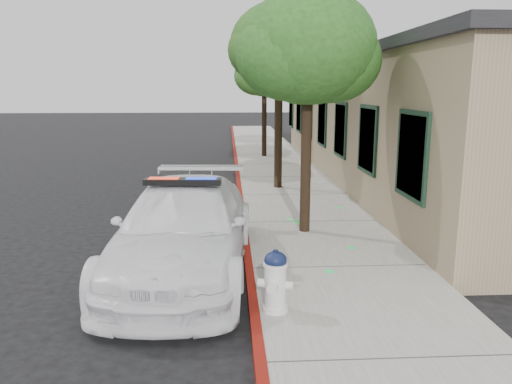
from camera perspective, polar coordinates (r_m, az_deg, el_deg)
The scene contains 9 objects.
ground at distance 8.68m, azimuth -1.19°, elevation -9.70°, with size 120.00×120.00×0.00m, color black.
sidewalk at distance 11.65m, azimuth 6.18°, elevation -3.72°, with size 3.20×60.00×0.15m, color gray.
red_curb at distance 11.50m, azimuth -1.43°, elevation -3.83°, with size 0.14×60.00×0.16m, color maroon.
clapboard_building at distance 18.47m, azimuth 19.13°, elevation 7.91°, with size 7.30×20.89×4.24m.
police_car at distance 8.72m, azimuth -8.27°, elevation -4.23°, with size 2.57×5.55×1.69m.
fire_hydrant at distance 6.92m, azimuth 2.23°, elevation -10.16°, with size 0.51×0.44×0.88m.
street_tree_near at distance 10.45m, azimuth 6.06°, elevation 15.69°, with size 3.00×2.74×5.02m.
street_tree_mid at distance 15.36m, azimuth 2.72°, elevation 16.14°, with size 3.12×2.91×5.56m.
street_tree_far at distance 22.62m, azimuth 1.03°, elevation 13.38°, with size 2.80×2.56×4.85m.
Camera 1 is at (-0.28, -8.07, 3.18)m, focal length 34.75 mm.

